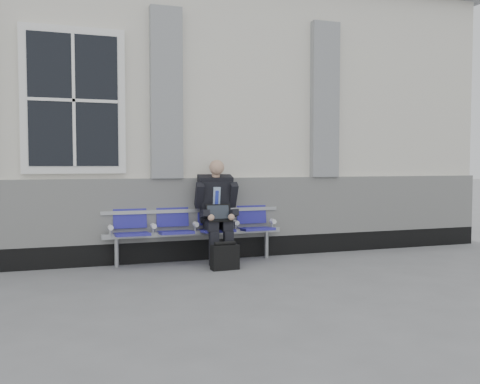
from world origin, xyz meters
name	(u,v)px	position (x,y,z in m)	size (l,w,h in m)	color
ground	(47,294)	(0.00, 0.00, 0.00)	(70.00, 70.00, 0.00)	slate
station_building	(47,115)	(-0.02, 3.47, 2.22)	(14.40, 4.40, 4.49)	silver
bench	(195,224)	(1.97, 1.32, 0.55)	(2.60, 0.47, 0.91)	#9EA0A3
businessman	(217,207)	(2.26, 1.19, 0.79)	(0.61, 0.82, 1.46)	black
briefcase	(225,257)	(2.21, 0.65, 0.17)	(0.38, 0.18, 0.38)	black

